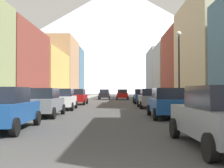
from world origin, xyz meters
TOP-DOWN VIEW (x-y plane):
  - sidewalk_left at (-6.25, 35.00)m, footprint 2.50×100.00m
  - sidewalk_right at (6.25, 35.00)m, footprint 2.50×100.00m
  - storefront_left_3 at (-10.51, 37.53)m, footprint 6.32×13.53m
  - storefront_left_4 at (-11.04, 50.49)m, footprint 7.38×11.40m
  - storefront_left_5 at (-12.37, 61.18)m, footprint 10.03×8.94m
  - storefront_right_2 at (11.12, 23.44)m, footprint 7.55×12.05m
  - storefront_right_3 at (10.73, 34.69)m, footprint 6.75×10.36m
  - storefront_right_4 at (11.57, 45.32)m, footprint 8.44×10.04m
  - storefront_right_5 at (12.34, 56.91)m, footprint 9.98×12.46m
  - car_left_0 at (-3.80, 7.31)m, footprint 2.24×4.48m
  - car_left_1 at (-3.80, 13.39)m, footprint 2.16×4.45m
  - car_left_2 at (-3.80, 19.66)m, footprint 2.25×4.48m
  - car_left_3 at (-3.80, 28.22)m, footprint 2.11×4.42m
  - car_right_0 at (3.80, 3.97)m, footprint 2.24×4.48m
  - car_right_1 at (3.80, 12.75)m, footprint 2.09×4.41m
  - car_right_2 at (3.80, 22.17)m, footprint 2.08×4.41m
  - car_right_3 at (3.80, 30.73)m, footprint 2.06×4.40m
  - car_driving_0 at (-1.60, 46.70)m, footprint 2.06×4.40m
  - car_driving_1 at (1.60, 45.21)m, footprint 2.06×4.40m
  - potted_plant_1 at (7.00, 16.88)m, footprint 0.69×0.69m
  - pedestrian_0 at (6.25, 23.51)m, footprint 0.36×0.36m
  - streetlamp_right at (5.35, 16.70)m, footprint 0.36×0.36m
  - mountain_backdrop at (1.37, 260.00)m, footprint 299.26×299.26m

SIDE VIEW (x-z plane):
  - sidewalk_left at x=-6.25m, z-range 0.00..0.15m
  - sidewalk_right at x=6.25m, z-range 0.00..0.15m
  - potted_plant_1 at x=7.00m, z-range 0.20..1.22m
  - car_left_0 at x=-3.80m, z-range 0.01..1.79m
  - car_left_1 at x=-3.80m, z-range 0.01..1.79m
  - car_left_2 at x=-3.80m, z-range 0.01..1.79m
  - car_left_3 at x=-3.80m, z-range 0.01..1.79m
  - car_right_0 at x=3.80m, z-range 0.01..1.79m
  - car_right_1 at x=3.80m, z-range 0.01..1.79m
  - car_right_2 at x=3.80m, z-range 0.01..1.79m
  - car_right_3 at x=3.80m, z-range 0.01..1.79m
  - car_driving_0 at x=-1.60m, z-range 0.01..1.79m
  - car_driving_1 at x=1.60m, z-range 0.01..1.79m
  - pedestrian_0 at x=6.25m, z-range 0.09..1.78m
  - storefront_left_3 at x=-10.51m, z-range -0.14..7.30m
  - streetlamp_right at x=5.35m, z-range 1.06..6.92m
  - storefront_right_4 at x=11.57m, z-range -0.16..9.35m
  - storefront_right_3 at x=10.73m, z-range -0.17..9.58m
  - storefront_right_5 at x=12.34m, z-range -0.17..10.12m
  - storefront_right_2 at x=11.12m, z-range -0.17..10.29m
  - storefront_left_5 at x=-12.37m, z-range -0.18..11.13m
  - storefront_left_4 at x=-11.04m, z-range -0.18..11.44m
  - mountain_backdrop at x=1.37m, z-range 0.00..100.81m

